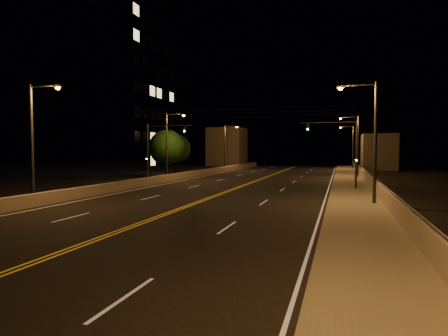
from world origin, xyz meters
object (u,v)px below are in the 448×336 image
(streetlight_2, at_px, (356,142))
(building_tower, at_px, (94,84))
(traffic_signal_left, at_px, (156,147))
(streetlight_5, at_px, (169,141))
(streetlight_1, at_px, (370,134))
(tree_1, at_px, (176,149))
(traffic_signal_right, at_px, (345,147))
(streetlight_6, at_px, (226,144))
(tree_0, at_px, (167,148))
(streetlight_4, at_px, (35,135))
(streetlight_3, at_px, (351,144))

(streetlight_2, relative_size, building_tower, 0.26)
(traffic_signal_left, bearing_deg, streetlight_5, 101.17)
(streetlight_1, xyz_separation_m, tree_1, (-26.25, 27.22, -0.88))
(traffic_signal_right, xyz_separation_m, tree_1, (-24.79, 17.91, -0.17))
(streetlight_1, height_order, streetlight_2, same)
(streetlight_6, height_order, tree_0, streetlight_6)
(traffic_signal_right, xyz_separation_m, traffic_signal_left, (-18.87, 0.00, 0.00))
(streetlight_4, bearing_deg, streetlight_2, 55.10)
(streetlight_2, xyz_separation_m, streetlight_3, (0.00, 20.84, 0.00))
(streetlight_5, bearing_deg, streetlight_4, -90.00)
(streetlight_6, height_order, traffic_signal_left, streetlight_6)
(streetlight_6, distance_m, tree_0, 19.26)
(streetlight_1, relative_size, tree_1, 1.32)
(streetlight_3, xyz_separation_m, traffic_signal_left, (-20.33, -36.43, -0.71))
(tree_0, bearing_deg, streetlight_1, -38.68)
(streetlight_4, height_order, traffic_signal_left, streetlight_4)
(streetlight_1, height_order, streetlight_4, same)
(streetlight_2, height_order, streetlight_4, same)
(streetlight_1, bearing_deg, streetlight_4, -164.92)
(streetlight_5, distance_m, tree_1, 13.48)
(tree_0, bearing_deg, tree_1, 106.51)
(streetlight_3, distance_m, tree_1, 32.14)
(streetlight_6, distance_m, traffic_signal_left, 28.89)
(streetlight_1, xyz_separation_m, streetlight_2, (0.00, 24.89, 0.00))
(streetlight_1, height_order, traffic_signal_right, streetlight_1)
(building_tower, bearing_deg, tree_0, -29.30)
(streetlight_1, distance_m, tree_1, 37.82)
(streetlight_2, distance_m, traffic_signal_left, 25.62)
(streetlight_1, height_order, streetlight_3, same)
(traffic_signal_right, bearing_deg, streetlight_1, -81.09)
(tree_0, bearing_deg, streetlight_4, -84.36)
(streetlight_2, relative_size, traffic_signal_left, 1.26)
(streetlight_3, xyz_separation_m, streetlight_4, (-21.39, -51.50, 0.00))
(streetlight_3, height_order, streetlight_4, same)
(streetlight_2, height_order, traffic_signal_left, streetlight_2)
(streetlight_3, relative_size, tree_0, 1.26)
(streetlight_6, relative_size, traffic_signal_left, 1.26)
(streetlight_6, bearing_deg, streetlight_2, -31.84)
(streetlight_5, distance_m, building_tower, 28.35)
(streetlight_5, distance_m, tree_0, 5.10)
(streetlight_1, height_order, building_tower, building_tower)
(streetlight_6, relative_size, building_tower, 0.26)
(streetlight_2, bearing_deg, traffic_signal_left, -142.52)
(traffic_signal_left, distance_m, building_tower, 32.52)
(streetlight_1, height_order, traffic_signal_left, streetlight_1)
(streetlight_1, height_order, streetlight_5, same)
(streetlight_3, bearing_deg, streetlight_4, -112.55)
(streetlight_1, xyz_separation_m, building_tower, (-42.99, 29.83, 10.38))
(streetlight_2, bearing_deg, tree_1, 174.94)
(streetlight_3, bearing_deg, streetlight_6, -160.52)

